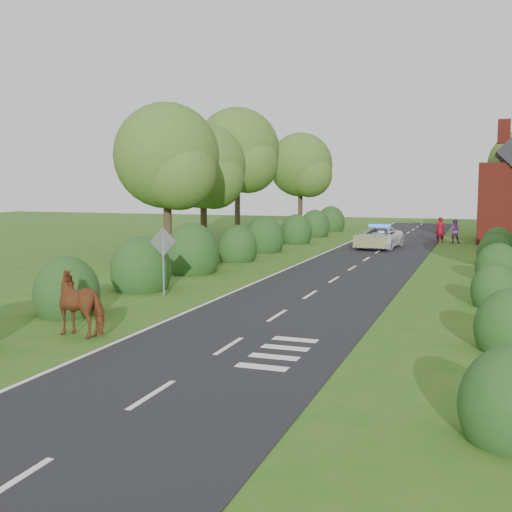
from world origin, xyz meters
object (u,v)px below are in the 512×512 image
at_px(pedestrian_red, 440,230).
at_px(pedestrian_purple, 454,231).
at_px(road_sign, 163,251).
at_px(cow, 84,308).
at_px(police_van, 379,237).

height_order(pedestrian_red, pedestrian_purple, pedestrian_red).
bearing_deg(road_sign, pedestrian_red, 72.61).
xyz_separation_m(cow, police_van, (3.93, 26.45, -0.04)).
height_order(cow, pedestrian_red, pedestrian_red).
bearing_deg(cow, pedestrian_red, 172.42).
relative_size(road_sign, pedestrian_purple, 1.51).
bearing_deg(cow, road_sign, -167.50).
bearing_deg(police_van, pedestrian_red, 62.36).
height_order(police_van, pedestrian_purple, pedestrian_purple).
xyz_separation_m(police_van, pedestrian_red, (3.39, 5.42, 0.21)).
xyz_separation_m(road_sign, pedestrian_purple, (9.04, 25.85, -0.81)).
height_order(cow, pedestrian_purple, pedestrian_purple).
bearing_deg(pedestrian_red, road_sign, 70.62).
bearing_deg(cow, police_van, 176.91).
bearing_deg(pedestrian_purple, police_van, 50.64).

